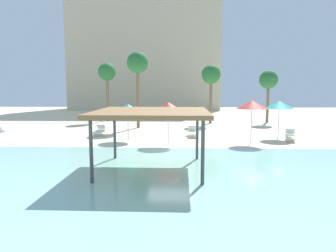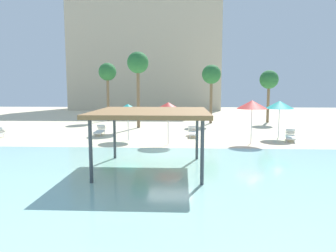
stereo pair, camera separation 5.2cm
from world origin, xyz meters
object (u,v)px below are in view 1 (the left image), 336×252
(beach_umbrella_red_3, at_px, (168,107))
(palm_tree_2, at_px, (138,65))
(palm_tree_1, at_px, (107,73))
(palm_tree_3, at_px, (269,81))
(beach_umbrella_teal_1, at_px, (128,108))
(lounge_chair_2, at_px, (290,136))
(lounge_chair_1, at_px, (100,131))
(beach_umbrella_teal_2, at_px, (279,105))
(beach_umbrella_red_0, at_px, (252,105))
(palm_tree_0, at_px, (211,76))
(shade_pavilion, at_px, (152,114))
(lounge_chair_0, at_px, (192,132))

(beach_umbrella_red_3, relative_size, palm_tree_2, 0.40)
(palm_tree_1, relative_size, palm_tree_3, 1.16)
(beach_umbrella_teal_1, distance_m, lounge_chair_2, 11.35)
(lounge_chair_2, relative_size, palm_tree_3, 0.37)
(lounge_chair_1, bearing_deg, beach_umbrella_teal_2, 83.20)
(beach_umbrella_red_0, distance_m, beach_umbrella_red_3, 5.45)
(beach_umbrella_red_0, bearing_deg, beach_umbrella_teal_2, 42.87)
(beach_umbrella_teal_1, xyz_separation_m, beach_umbrella_red_3, (2.85, -1.63, 0.21))
(beach_umbrella_teal_2, height_order, palm_tree_0, palm_tree_0)
(beach_umbrella_teal_2, bearing_deg, palm_tree_3, 79.28)
(lounge_chair_1, height_order, palm_tree_0, palm_tree_0)
(shade_pavilion, distance_m, lounge_chair_0, 10.15)
(lounge_chair_1, height_order, palm_tree_1, palm_tree_1)
(beach_umbrella_teal_1, distance_m, beach_umbrella_teal_2, 10.79)
(beach_umbrella_red_0, height_order, palm_tree_3, palm_tree_3)
(beach_umbrella_red_0, xyz_separation_m, palm_tree_3, (4.38, 12.45, 1.79))
(beach_umbrella_teal_1, bearing_deg, palm_tree_1, 109.18)
(lounge_chair_2, bearing_deg, lounge_chair_1, -81.04)
(shade_pavilion, relative_size, beach_umbrella_teal_2, 1.82)
(palm_tree_2, bearing_deg, shade_pavilion, -79.79)
(beach_umbrella_red_0, height_order, palm_tree_0, palm_tree_0)
(beach_umbrella_teal_2, relative_size, palm_tree_1, 0.43)
(lounge_chair_1, xyz_separation_m, palm_tree_1, (-1.75, 10.24, 4.81))
(palm_tree_1, bearing_deg, beach_umbrella_red_3, -63.00)
(palm_tree_0, height_order, palm_tree_1, palm_tree_1)
(shade_pavilion, height_order, palm_tree_0, palm_tree_0)
(palm_tree_2, bearing_deg, lounge_chair_2, -28.95)
(palm_tree_1, bearing_deg, palm_tree_3, -3.15)
(lounge_chair_1, bearing_deg, palm_tree_0, 128.59)
(palm_tree_0, relative_size, palm_tree_3, 1.09)
(beach_umbrella_red_3, distance_m, palm_tree_0, 12.89)
(shade_pavilion, relative_size, lounge_chair_0, 2.56)
(lounge_chair_2, relative_size, palm_tree_1, 0.32)
(palm_tree_0, xyz_separation_m, palm_tree_3, (6.00, 1.10, -0.47))
(lounge_chair_1, relative_size, palm_tree_2, 0.29)
(beach_umbrella_red_3, xyz_separation_m, lounge_chair_1, (-5.44, 3.88, -2.11))
(beach_umbrella_teal_2, distance_m, lounge_chair_2, 2.38)
(beach_umbrella_red_3, xyz_separation_m, palm_tree_3, (9.78, 13.19, 1.88))
(beach_umbrella_red_0, relative_size, beach_umbrella_teal_2, 1.05)
(beach_umbrella_red_0, xyz_separation_m, beach_umbrella_teal_1, (-8.25, 0.89, -0.30))
(beach_umbrella_red_3, relative_size, lounge_chair_2, 1.36)
(beach_umbrella_teal_2, bearing_deg, beach_umbrella_red_0, -137.13)
(lounge_chair_1, distance_m, palm_tree_3, 18.28)
(shade_pavilion, height_order, beach_umbrella_teal_2, beach_umbrella_teal_2)
(beach_umbrella_teal_2, bearing_deg, lounge_chair_2, -65.90)
(beach_umbrella_teal_1, relative_size, lounge_chair_2, 1.26)
(lounge_chair_0, xyz_separation_m, lounge_chair_2, (6.66, -1.53, 0.00))
(lounge_chair_1, bearing_deg, palm_tree_2, 148.14)
(beach_umbrella_red_0, bearing_deg, lounge_chair_2, 22.00)
(beach_umbrella_teal_1, xyz_separation_m, palm_tree_0, (6.63, 10.47, 2.56))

